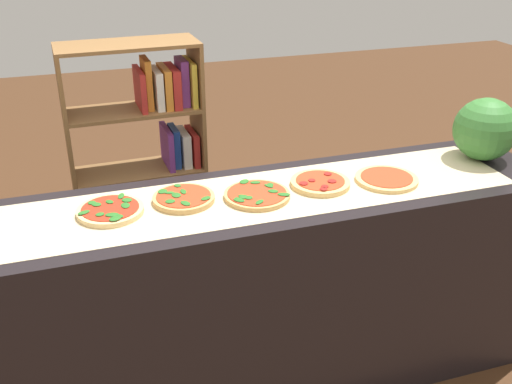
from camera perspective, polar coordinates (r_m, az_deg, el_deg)
name	(u,v)px	position (r m, az deg, el deg)	size (l,w,h in m)	color
ground_plane	(256,377)	(2.91, 0.00, -17.28)	(12.00, 12.00, 0.00)	#4C2D19
counter	(256,294)	(2.61, 0.00, -9.73)	(2.55, 0.58, 0.94)	black
parchment_paper	(256,196)	(2.37, 0.00, -0.41)	(2.14, 0.44, 0.00)	beige
pizza_spinach_0	(110,210)	(2.30, -13.73, -1.71)	(0.25, 0.25, 0.03)	#E5C17F
pizza_spinach_1	(183,198)	(2.34, -6.94, -0.59)	(0.24, 0.24, 0.03)	tan
pizza_spinach_2	(257,195)	(2.35, 0.09, -0.28)	(0.26, 0.27, 0.03)	tan
pizza_pepperoni_3	(320,183)	(2.47, 6.14, 0.88)	(0.24, 0.24, 0.03)	#DBB26B
pizza_plain_4	(387,179)	(2.55, 12.35, 1.23)	(0.26, 0.26, 0.02)	#DBB26B
watermelon	(485,129)	(2.86, 21.04, 5.61)	(0.28, 0.28, 0.28)	#387A33
bookshelf	(157,167)	(3.31, -9.45, 2.39)	(0.71, 0.32, 1.37)	brown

